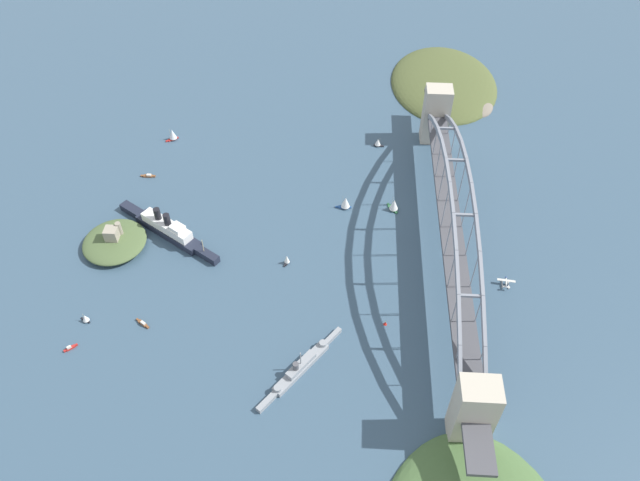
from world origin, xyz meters
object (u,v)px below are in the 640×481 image
Objects in this scene: small_boat_1 at (394,205)px; ocean_liner at (167,229)px; naval_cruiser at (300,368)px; fort_island_mid_harbor at (115,241)px; harbor_arch_bridge at (451,227)px; small_boat_2 at (345,202)px; seaplane_taxiing_near_bridge at (506,283)px; small_boat_8 at (378,142)px; small_boat_6 at (85,318)px; small_boat_4 at (173,134)px; small_boat_5 at (148,176)px; channel_marker_buoy at (385,323)px; small_boat_3 at (287,259)px; small_boat_0 at (70,348)px; small_boat_7 at (143,323)px.

ocean_liner is at bearing 102.20° from small_boat_1.
naval_cruiser is 152.22m from fort_island_mid_harbor.
naval_cruiser is at bearing 136.40° from harbor_arch_bridge.
small_boat_1 is 0.95× the size of small_boat_2.
small_boat_8 is at bearing 30.03° from seaplane_taxiing_near_bridge.
small_boat_2 is 1.72× the size of small_boat_6.
harbor_arch_bridge is 227.83m from small_boat_4.
small_boat_5 is at bearing 38.69° from naval_cruiser.
small_boat_2 is at bearing -54.66° from small_boat_6.
small_boat_8 is at bearing 1.05° from channel_marker_buoy.
small_boat_6 is at bearing 119.99° from small_boat_1.
naval_cruiser reaches higher than small_boat_3.
small_boat_5 is 3.89× the size of channel_marker_buoy.
small_boat_1 reaches higher than small_boat_0.
fort_island_mid_harbor is at bearing 85.59° from small_boat_3.
naval_cruiser is 1.32× the size of fort_island_mid_harbor.
fort_island_mid_harbor is at bearing 173.91° from small_boat_4.
small_boat_8 reaches higher than small_boat_0.
fort_island_mid_harbor is 68.73m from small_boat_7.
small_boat_7 is (24.84, 92.95, -1.69)m from naval_cruiser.
naval_cruiser is 19.85× the size of channel_marker_buoy.
seaplane_taxiing_near_bridge is at bearing -123.73° from harbor_arch_bridge.
small_boat_2 reaches higher than small_boat_1.
small_boat_4 is at bearing 7.07° from small_boat_7.
small_boat_5 is at bearing -3.16° from fort_island_mid_harbor.
small_boat_0 is (-90.45, 34.28, -4.42)m from ocean_liner.
small_boat_3 is (-52.83, 34.99, -1.35)m from small_boat_2.
naval_cruiser is 8.54× the size of small_boat_6.
channel_marker_buoy is (-33.36, 73.53, -1.02)m from seaplane_taxiing_near_bridge.
seaplane_taxiing_near_bridge is (66.29, -119.80, -0.45)m from naval_cruiser.
naval_cruiser is 7.14× the size of small_boat_3.
ocean_liner reaches higher than small_boat_8.
small_boat_1 reaches higher than small_boat_6.
small_boat_0 is (6.18, 128.97, -1.69)m from naval_cruiser.
small_boat_0 is 0.63× the size of small_boat_5.
small_boat_8 reaches higher than small_boat_5.
ocean_liner is 11.88× the size of small_boat_6.
naval_cruiser is 5.25× the size of small_boat_4.
small_boat_0 is at bearing 87.26° from naval_cruiser.
ocean_liner is 27.63× the size of channel_marker_buoy.
small_boat_6 is at bearing 92.60° from channel_marker_buoy.
small_boat_7 is 3.30× the size of channel_marker_buoy.
small_boat_5 is at bearing 54.56° from small_boat_3.
channel_marker_buoy is at bearing 114.40° from seaplane_taxiing_near_bridge.
ocean_liner is 102.83m from small_boat_4.
fort_island_mid_harbor is at bearing 123.89° from small_boat_8.
small_boat_6 is 0.70× the size of small_boat_7.
small_boat_3 reaches higher than seaplane_taxiing_near_bridge.
seaplane_taxiing_near_bridge is at bearing -149.97° from small_boat_8.
seaplane_taxiing_near_bridge is 134.69m from small_boat_3.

